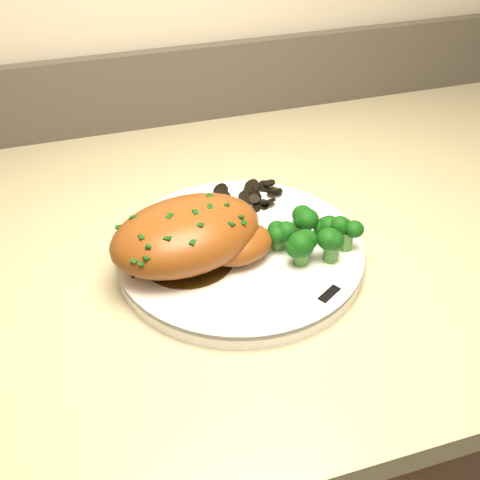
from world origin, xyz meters
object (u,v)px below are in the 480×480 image
object	(u,v)px
counter	(245,438)
plate	(240,253)
chicken_breast	(193,236)
broccoli_florets	(314,235)

from	to	relation	value
counter	plate	distance (m)	0.45
plate	chicken_breast	distance (m)	0.07
chicken_breast	counter	bearing A→B (deg)	22.64
counter	chicken_breast	size ratio (longest dim) A/B	10.38
broccoli_florets	counter	bearing A→B (deg)	122.73
counter	plate	xyz separation A→B (m)	(-0.03, -0.05, 0.44)
chicken_breast	broccoli_florets	bearing A→B (deg)	-22.87
counter	broccoli_florets	xyz separation A→B (m)	(0.05, -0.08, 0.47)
counter	plate	bearing A→B (deg)	-116.16
plate	broccoli_florets	xyz separation A→B (m)	(0.08, -0.03, 0.03)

